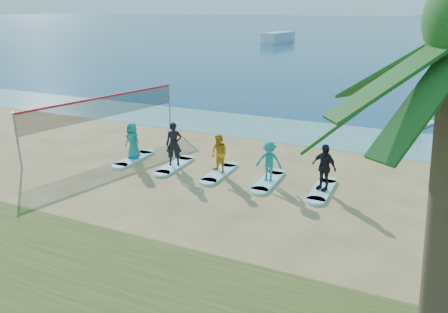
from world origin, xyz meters
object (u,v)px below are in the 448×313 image
at_px(surfboard_2, 219,173).
at_px(paddleboard, 420,125).
at_px(surfboard_3, 268,181).
at_px(surfboard_4, 322,190).
at_px(surfboard_1, 175,166).
at_px(student_1, 174,144).
at_px(surfboard_0, 134,159).
at_px(student_2, 219,154).
at_px(student_4, 324,167).
at_px(volleyball_net, 104,108).
at_px(paddleboarder, 422,111).
at_px(student_0, 133,141).
at_px(student_3, 269,161).
at_px(boat_offshore_a, 278,42).

bearing_deg(surfboard_2, paddleboard, 57.80).
distance_m(surfboard_3, surfboard_4, 2.17).
bearing_deg(paddleboard, surfboard_1, -104.64).
distance_m(surfboard_1, surfboard_4, 6.51).
bearing_deg(student_1, paddleboard, 26.61).
xyz_separation_m(paddleboard, surfboard_0, (-11.79, -11.84, -0.01)).
bearing_deg(student_2, student_4, 20.33).
relative_size(volleyball_net, paddleboarder, 5.32).
relative_size(paddleboard, surfboard_3, 1.36).
xyz_separation_m(paddleboard, student_2, (-7.45, -11.84, 0.84)).
relative_size(student_0, surfboard_3, 0.75).
height_order(student_3, surfboard_4, student_3).
bearing_deg(boat_offshore_a, surfboard_3, -62.75).
distance_m(paddleboard, surfboard_4, 12.24).
xyz_separation_m(boat_offshore_a, student_0, (15.01, -67.83, 0.92)).
xyz_separation_m(student_1, student_2, (2.17, 0.00, -0.14)).
height_order(paddleboarder, student_1, student_1).
distance_m(surfboard_0, surfboard_2, 4.34).
xyz_separation_m(boat_offshore_a, surfboard_2, (19.35, -67.83, 0.04)).
bearing_deg(paddleboard, volleyball_net, -119.74).
distance_m(surfboard_0, student_2, 4.42).
bearing_deg(student_3, student_4, -8.32).
bearing_deg(volleyball_net, surfboard_3, -8.68).
distance_m(paddleboard, surfboard_0, 16.71).
relative_size(boat_offshore_a, student_2, 5.33).
bearing_deg(paddleboarder, surfboard_4, -175.20).
bearing_deg(surfboard_4, student_4, 0.00).
height_order(paddleboard, student_2, student_2).
bearing_deg(paddleboard, surfboard_0, -110.43).
bearing_deg(surfboard_0, student_3, 0.00).
xyz_separation_m(student_2, student_3, (2.17, 0.00, 0.00)).
bearing_deg(student_3, surfboard_4, -8.32).
height_order(student_0, student_1, student_1).
bearing_deg(student_0, student_4, 11.26).
bearing_deg(boat_offshore_a, student_2, -64.43).
bearing_deg(student_2, paddleboard, 78.12).
distance_m(paddleboard, student_2, 14.01).
distance_m(student_1, surfboard_3, 4.45).
bearing_deg(student_3, surfboard_2, 171.68).
xyz_separation_m(student_3, student_4, (2.17, 0.00, 0.09)).
bearing_deg(volleyball_net, surfboard_4, -7.04).
relative_size(paddleboarder, surfboard_2, 0.75).
relative_size(student_0, surfboard_4, 0.75).
xyz_separation_m(paddleboarder, student_2, (-7.45, -11.84, -0.05)).
bearing_deg(student_0, student_2, 11.26).
bearing_deg(surfboard_3, surfboard_2, 180.00).
height_order(volleyball_net, paddleboarder, volleyball_net).
bearing_deg(student_0, surfboard_2, 11.26).
bearing_deg(surfboard_0, boat_offshore_a, 102.48).
height_order(boat_offshore_a, student_3, student_3).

